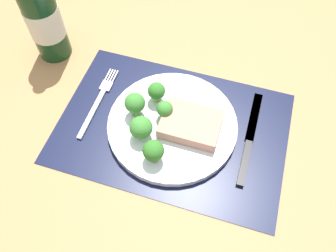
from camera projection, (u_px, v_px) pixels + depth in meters
The scene contains 12 objects.
ground_plane at pixel (172, 131), 71.73cm from camera, with size 140.00×110.00×3.00cm, color #996D42.
placemat at pixel (172, 127), 70.33cm from camera, with size 47.13×32.06×0.30cm, color black.
plate at pixel (172, 125), 69.52cm from camera, with size 26.75×26.75×1.60cm, color silver.
steak at pixel (191, 125), 67.05cm from camera, with size 11.79×8.78×2.67cm, color tan.
broccoli_front_edge at pixel (134, 105), 67.01cm from camera, with size 4.19×4.19×5.82cm.
broccoli_center at pixel (141, 128), 64.53cm from camera, with size 4.54×4.54×5.49cm.
broccoli_near_steak at pixel (165, 110), 67.26cm from camera, with size 3.31×3.31×4.62cm.
broccoli_near_fork at pixel (156, 91), 69.38cm from camera, with size 3.67×3.67×4.96cm.
broccoli_back_left at pixel (153, 151), 61.95cm from camera, with size 4.10×4.10×5.32cm.
fork at pixel (98, 101), 73.42cm from camera, with size 2.40×19.20×0.50cm.
knife at pixel (249, 144), 67.72cm from camera, with size 1.80×23.00×0.80cm.
wine_bottle at pixel (42, 16), 72.64cm from camera, with size 7.79×7.79×30.57cm.
Camera 1 is at (10.08, -35.39, 60.09)cm, focal length 35.93 mm.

